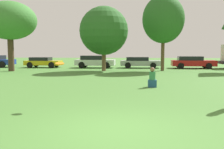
{
  "coord_description": "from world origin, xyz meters",
  "views": [
    {
      "loc": [
        0.39,
        -5.96,
        1.86
      ],
      "look_at": [
        -0.29,
        3.24,
        1.01
      ],
      "focal_mm": 41.82,
      "sensor_mm": 36.0,
      "label": 1
    }
  ],
  "objects_px": {
    "frisbee": "(60,64)",
    "parked_car_red": "(192,62)",
    "bystander_sitting": "(152,79)",
    "parked_car_silver": "(140,62)",
    "parked_car_white": "(95,61)",
    "tree_1": "(104,31)",
    "parked_car_yellow": "(43,62)",
    "tree_0": "(10,21)",
    "tree_2": "(163,19)"
  },
  "relations": [
    {
      "from": "tree_2",
      "to": "parked_car_white",
      "type": "height_order",
      "value": "tree_2"
    },
    {
      "from": "frisbee",
      "to": "tree_0",
      "type": "bearing_deg",
      "value": 120.44
    },
    {
      "from": "bystander_sitting",
      "to": "parked_car_silver",
      "type": "xyz_separation_m",
      "value": [
        -0.15,
        14.72,
        0.2
      ]
    },
    {
      "from": "tree_1",
      "to": "parked_car_red",
      "type": "bearing_deg",
      "value": 25.14
    },
    {
      "from": "frisbee",
      "to": "tree_2",
      "type": "height_order",
      "value": "tree_2"
    },
    {
      "from": "parked_car_silver",
      "to": "parked_car_white",
      "type": "bearing_deg",
      "value": -176.14
    },
    {
      "from": "tree_2",
      "to": "parked_car_yellow",
      "type": "xyz_separation_m",
      "value": [
        -12.53,
        3.71,
        -4.04
      ]
    },
    {
      "from": "bystander_sitting",
      "to": "tree_0",
      "type": "distance_m",
      "value": 15.71
    },
    {
      "from": "tree_2",
      "to": "parked_car_silver",
      "type": "relative_size",
      "value": 1.59
    },
    {
      "from": "tree_1",
      "to": "parked_car_red",
      "type": "height_order",
      "value": "tree_1"
    },
    {
      "from": "frisbee",
      "to": "parked_car_yellow",
      "type": "xyz_separation_m",
      "value": [
        -7.34,
        19.54,
        -0.83
      ]
    },
    {
      "from": "tree_1",
      "to": "tree_2",
      "type": "bearing_deg",
      "value": 6.14
    },
    {
      "from": "frisbee",
      "to": "parked_car_white",
      "type": "relative_size",
      "value": 0.07
    },
    {
      "from": "parked_car_silver",
      "to": "parked_car_yellow",
      "type": "bearing_deg",
      "value": -176.64
    },
    {
      "from": "frisbee",
      "to": "tree_1",
      "type": "distance_m",
      "value": 15.41
    },
    {
      "from": "parked_car_white",
      "to": "parked_car_red",
      "type": "xyz_separation_m",
      "value": [
        10.32,
        -0.16,
        -0.03
      ]
    },
    {
      "from": "bystander_sitting",
      "to": "parked_car_yellow",
      "type": "relative_size",
      "value": 0.26
    },
    {
      "from": "tree_2",
      "to": "parked_car_red",
      "type": "bearing_deg",
      "value": 45.58
    },
    {
      "from": "frisbee",
      "to": "parked_car_white",
      "type": "bearing_deg",
      "value": 94.74
    },
    {
      "from": "tree_0",
      "to": "tree_2",
      "type": "distance_m",
      "value": 13.73
    },
    {
      "from": "parked_car_yellow",
      "to": "parked_car_white",
      "type": "distance_m",
      "value": 5.72
    },
    {
      "from": "parked_car_yellow",
      "to": "tree_2",
      "type": "bearing_deg",
      "value": -13.84
    },
    {
      "from": "tree_2",
      "to": "parked_car_silver",
      "type": "xyz_separation_m",
      "value": [
        -1.94,
        3.84,
        -4.03
      ]
    },
    {
      "from": "tree_0",
      "to": "parked_car_silver",
      "type": "relative_size",
      "value": 1.45
    },
    {
      "from": "parked_car_silver",
      "to": "tree_2",
      "type": "bearing_deg",
      "value": -60.51
    },
    {
      "from": "parked_car_white",
      "to": "tree_1",
      "type": "bearing_deg",
      "value": -68.58
    },
    {
      "from": "tree_2",
      "to": "parked_car_yellow",
      "type": "height_order",
      "value": "tree_2"
    },
    {
      "from": "tree_1",
      "to": "parked_car_silver",
      "type": "height_order",
      "value": "tree_1"
    },
    {
      "from": "parked_car_silver",
      "to": "parked_car_red",
      "type": "height_order",
      "value": "parked_car_red"
    },
    {
      "from": "frisbee",
      "to": "parked_car_red",
      "type": "bearing_deg",
      "value": 65.86
    },
    {
      "from": "parked_car_yellow",
      "to": "parked_car_red",
      "type": "distance_m",
      "value": 16.04
    },
    {
      "from": "frisbee",
      "to": "tree_2",
      "type": "xyz_separation_m",
      "value": [
        5.19,
        15.83,
        3.21
      ]
    },
    {
      "from": "bystander_sitting",
      "to": "tree_2",
      "type": "xyz_separation_m",
      "value": [
        1.79,
        10.88,
        4.23
      ]
    },
    {
      "from": "tree_0",
      "to": "parked_car_yellow",
      "type": "relative_size",
      "value": 1.57
    },
    {
      "from": "parked_car_yellow",
      "to": "parked_car_silver",
      "type": "height_order",
      "value": "parked_car_silver"
    },
    {
      "from": "frisbee",
      "to": "tree_0",
      "type": "relative_size",
      "value": 0.05
    },
    {
      "from": "parked_car_white",
      "to": "parked_car_silver",
      "type": "height_order",
      "value": "parked_car_white"
    },
    {
      "from": "parked_car_red",
      "to": "parked_car_white",
      "type": "bearing_deg",
      "value": -178.21
    },
    {
      "from": "tree_1",
      "to": "tree_2",
      "type": "distance_m",
      "value": 5.47
    },
    {
      "from": "frisbee",
      "to": "tree_1",
      "type": "xyz_separation_m",
      "value": [
        -0.16,
        15.25,
        2.19
      ]
    },
    {
      "from": "parked_car_yellow",
      "to": "tree_0",
      "type": "bearing_deg",
      "value": -99.75
    },
    {
      "from": "parked_car_red",
      "to": "parked_car_yellow",
      "type": "bearing_deg",
      "value": -177.8
    },
    {
      "from": "parked_car_yellow",
      "to": "bystander_sitting",
      "type": "bearing_deg",
      "value": -50.99
    },
    {
      "from": "tree_1",
      "to": "parked_car_red",
      "type": "xyz_separation_m",
      "value": [
        8.86,
        4.16,
        -2.96
      ]
    },
    {
      "from": "bystander_sitting",
      "to": "tree_2",
      "type": "relative_size",
      "value": 0.15
    },
    {
      "from": "parked_car_silver",
      "to": "frisbee",
      "type": "bearing_deg",
      "value": -96.71
    },
    {
      "from": "parked_car_yellow",
      "to": "parked_car_silver",
      "type": "xyz_separation_m",
      "value": [
        10.59,
        0.13,
        0.01
      ]
    },
    {
      "from": "frisbee",
      "to": "tree_1",
      "type": "height_order",
      "value": "tree_1"
    },
    {
      "from": "frisbee",
      "to": "bystander_sitting",
      "type": "relative_size",
      "value": 0.29
    },
    {
      "from": "tree_0",
      "to": "parked_car_white",
      "type": "relative_size",
      "value": 1.44
    }
  ]
}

